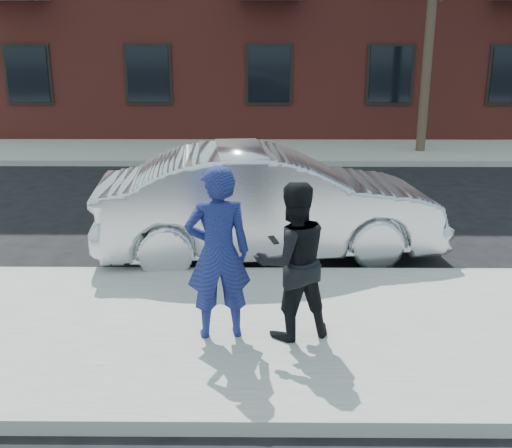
{
  "coord_description": "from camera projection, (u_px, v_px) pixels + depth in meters",
  "views": [
    {
      "loc": [
        -0.15,
        -6.35,
        3.26
      ],
      "look_at": [
        -0.21,
        0.4,
        1.17
      ],
      "focal_mm": 42.0,
      "sensor_mm": 36.0,
      "label": 1
    }
  ],
  "objects": [
    {
      "name": "ground",
      "position": [
        273.0,
        329.0,
        7.03
      ],
      "size": [
        100.0,
        100.0,
        0.0
      ],
      "primitive_type": "plane",
      "color": "black",
      "rests_on": "ground"
    },
    {
      "name": "far_sidewalk",
      "position": [
        266.0,
        151.0,
        17.76
      ],
      "size": [
        50.0,
        3.5,
        0.15
      ],
      "primitive_type": "cube",
      "color": "gray",
      "rests_on": "ground"
    },
    {
      "name": "far_curb",
      "position": [
        266.0,
        163.0,
        16.04
      ],
      "size": [
        50.0,
        0.1,
        0.15
      ],
      "primitive_type": "cube",
      "color": "#999691",
      "rests_on": "ground"
    },
    {
      "name": "silver_sedan",
      "position": [
        269.0,
        203.0,
        9.18
      ],
      "size": [
        5.38,
        2.42,
        1.71
      ],
      "primitive_type": "imported",
      "rotation": [
        0.0,
        0.0,
        1.69
      ],
      "color": "#B7BABF",
      "rests_on": "ground"
    },
    {
      "name": "man_hoodie",
      "position": [
        218.0,
        253.0,
        6.31
      ],
      "size": [
        0.76,
        0.57,
        1.9
      ],
      "rotation": [
        0.0,
        0.0,
        3.31
      ],
      "color": "navy",
      "rests_on": "near_sidewalk"
    },
    {
      "name": "near_curb",
      "position": [
        271.0,
        274.0,
        8.49
      ],
      "size": [
        50.0,
        0.1,
        0.15
      ],
      "primitive_type": "cube",
      "color": "#999691",
      "rests_on": "ground"
    },
    {
      "name": "man_peacoat",
      "position": [
        292.0,
        261.0,
        6.34
      ],
      "size": [
        1.0,
        0.88,
        1.72
      ],
      "rotation": [
        0.0,
        0.0,
        3.46
      ],
      "color": "black",
      "rests_on": "near_sidewalk"
    },
    {
      "name": "near_sidewalk",
      "position": [
        274.0,
        333.0,
        6.77
      ],
      "size": [
        50.0,
        3.5,
        0.15
      ],
      "primitive_type": "cube",
      "color": "gray",
      "rests_on": "ground"
    }
  ]
}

